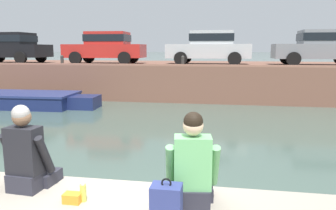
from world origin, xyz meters
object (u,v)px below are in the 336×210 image
mooring_bollard_mid (183,60)px  person_seated_right (192,169)px  person_seated_left (28,157)px  mooring_bollard_west (62,60)px  backpack_on_ledge (167,203)px  car_left_inner_red (106,46)px  boat_moored_west_navy (18,100)px  car_leftmost_black (10,46)px  car_right_inner_grey (321,46)px  car_centre_silver (210,46)px  bottle_drink (83,193)px

mooring_bollard_mid → person_seated_right: (1.46, -10.95, -0.67)m
person_seated_left → person_seated_right: (1.85, -0.08, 0.00)m
mooring_bollard_west → backpack_on_ledge: size_ratio=1.09×
car_left_inner_red → boat_moored_west_navy: bearing=-124.2°
car_leftmost_black → car_right_inner_grey: 15.18m
car_leftmost_black → car_centre_silver: 10.32m
car_leftmost_black → car_left_inner_red: same height
car_leftmost_black → mooring_bollard_mid: 9.39m
mooring_bollard_west → bottle_drink: size_ratio=2.18×
car_centre_silver → car_right_inner_grey: size_ratio=0.99×
car_leftmost_black → bottle_drink: size_ratio=20.01×
car_left_inner_red → person_seated_left: (3.60, -12.43, -1.28)m
car_leftmost_black → car_centre_silver: (10.32, 0.00, -0.00)m
car_leftmost_black → backpack_on_ledge: 16.66m
car_leftmost_black → person_seated_left: size_ratio=4.23×
mooring_bollard_west → mooring_bollard_mid: size_ratio=1.00×
car_right_inner_grey → backpack_on_ledge: bearing=-110.1°
person_seated_left → bottle_drink: person_seated_left is taller
boat_moored_west_navy → mooring_bollard_west: mooring_bollard_west is taller
person_seated_right → bottle_drink: person_seated_right is taller
car_leftmost_black → mooring_bollard_mid: car_leftmost_black is taller
car_right_inner_grey → bottle_drink: size_ratio=19.18×
car_right_inner_grey → bottle_drink: (-5.60, -12.63, -1.56)m
car_leftmost_black → car_centre_silver: size_ratio=1.06×
car_centre_silver → mooring_bollard_mid: 1.99m
car_centre_silver → person_seated_left: bearing=-96.7°
car_centre_silver → person_seated_left: (-1.47, -12.43, -1.28)m
car_leftmost_black → backpack_on_ledge: bearing=-50.8°
mooring_bollard_mid → mooring_bollard_west: bearing=180.0°
car_left_inner_red → person_seated_left: bearing=-73.9°
boat_moored_west_navy → mooring_bollard_west: 2.78m
boat_moored_west_navy → car_centre_silver: bearing=25.9°
mooring_bollard_mid → car_left_inner_red: bearing=158.6°
car_leftmost_black → backpack_on_ledge: size_ratio=10.01×
boat_moored_west_navy → car_left_inner_red: size_ratio=1.62×
boat_moored_west_navy → mooring_bollard_mid: (6.49, 2.12, 1.55)m
car_centre_silver → backpack_on_ledge: bearing=-89.2°
car_left_inner_red → car_centre_silver: 5.07m
boat_moored_west_navy → bottle_drink: (6.83, -8.96, 0.59)m
car_leftmost_black → car_left_inner_red: 5.25m
car_left_inner_red → bottle_drink: car_left_inner_red is taller
car_leftmost_black → boat_moored_west_navy: bearing=-53.2°
mooring_bollard_west → mooring_bollard_mid: 5.55m
car_left_inner_red → car_right_inner_grey: size_ratio=1.00×
person_seated_left → bottle_drink: size_ratio=4.73×
boat_moored_west_navy → backpack_on_ledge: 12.02m
car_centre_silver → mooring_bollard_mid: car_centre_silver is taller
car_leftmost_black → person_seated_right: size_ratio=4.23×
boat_moored_west_navy → car_leftmost_black: 5.07m
mooring_bollard_west → person_seated_left: mooring_bollard_west is taller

